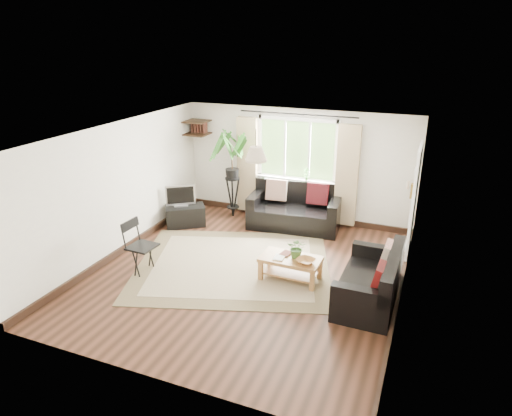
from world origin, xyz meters
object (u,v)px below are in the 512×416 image
at_px(tv_stand, 185,216).
at_px(sofa_back, 295,207).
at_px(coffee_table, 290,268).
at_px(sofa_right, 369,278).
at_px(folding_chair, 142,248).
at_px(palm_stand, 232,175).

bearing_deg(tv_stand, sofa_back, -15.70).
xyz_separation_m(coffee_table, tv_stand, (-2.78, 1.37, 0.02)).
relative_size(sofa_right, coffee_table, 1.66).
distance_m(coffee_table, folding_chair, 2.51).
distance_m(sofa_back, folding_chair, 3.35).
relative_size(sofa_back, palm_stand, 0.97).
height_order(coffee_table, palm_stand, palm_stand).
distance_m(tv_stand, palm_stand, 1.35).
distance_m(sofa_right, tv_stand, 4.35).
bearing_deg(sofa_back, folding_chair, -127.54).
xyz_separation_m(tv_stand, folding_chair, (0.38, -2.06, 0.24)).
xyz_separation_m(sofa_right, palm_stand, (-3.36, 2.39, 0.58)).
height_order(sofa_back, sofa_right, sofa_back).
distance_m(coffee_table, palm_stand, 3.14).
bearing_deg(coffee_table, folding_chair, -164.07).
height_order(tv_stand, palm_stand, palm_stand).
bearing_deg(tv_stand, palm_stand, 15.20).
bearing_deg(sofa_back, tv_stand, -165.60).
bearing_deg(sofa_right, tv_stand, -109.61).
relative_size(sofa_back, coffee_table, 1.90).
relative_size(tv_stand, palm_stand, 0.42).
relative_size(coffee_table, folding_chair, 1.07).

